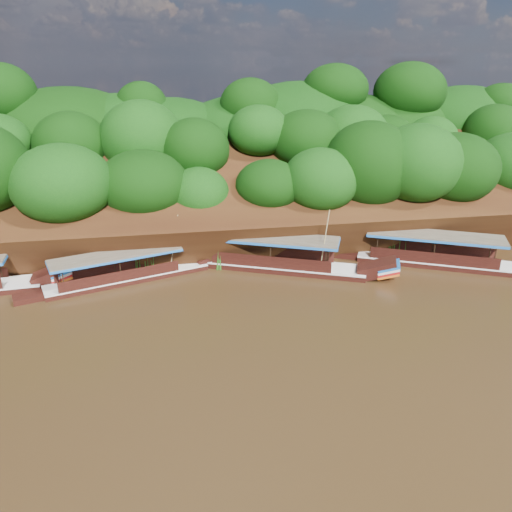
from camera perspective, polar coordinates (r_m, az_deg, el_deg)
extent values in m
plane|color=black|center=(34.72, 9.98, -6.43)|extent=(160.00, 160.00, 0.00)
cube|color=black|center=(47.76, 3.83, 6.13)|extent=(120.00, 16.12, 13.64)
cube|color=black|center=(58.10, 1.40, 5.34)|extent=(120.00, 24.00, 12.00)
ellipsoid|color=#11430B|center=(45.77, -3.22, 5.46)|extent=(18.00, 8.00, 6.40)
ellipsoid|color=#11430B|center=(53.36, 2.15, 14.00)|extent=(24.00, 11.00, 8.40)
cube|color=black|center=(44.73, 20.50, -1.03)|extent=(13.56, 8.31, 0.98)
cube|color=silver|center=(44.57, 20.58, -0.47)|extent=(13.59, 8.37, 0.11)
cube|color=#4F4638|center=(43.79, 19.81, 2.27)|extent=(11.00, 7.29, 0.13)
cube|color=#1B5FB2|center=(43.83, 19.79, 2.10)|extent=(11.00, 7.29, 0.20)
cube|color=black|center=(41.18, 3.10, -1.54)|extent=(13.31, 7.59, 1.01)
cube|color=silver|center=(40.99, 3.11, -0.92)|extent=(13.34, 7.66, 0.11)
cube|color=black|center=(40.37, 13.73, -1.43)|extent=(3.66, 2.96, 1.89)
cube|color=#1B5FB2|center=(40.27, 14.96, -1.09)|extent=(2.28, 2.42, 0.69)
cube|color=#A71312|center=(40.41, 14.91, -1.59)|extent=(2.28, 2.42, 0.69)
cube|color=#4F4638|center=(40.35, 2.00, 2.09)|extent=(10.78, 6.77, 0.13)
cube|color=#1B5FB2|center=(40.40, 2.00, 1.91)|extent=(10.78, 6.77, 0.20)
cylinder|color=tan|center=(39.04, 7.86, 1.81)|extent=(0.38, 0.80, 5.10)
cube|color=black|center=(40.38, -14.30, -2.69)|extent=(12.57, 5.94, 0.86)
cube|color=silver|center=(40.22, -14.35, -2.16)|extent=(12.59, 6.00, 0.10)
cube|color=black|center=(42.15, -5.12, -0.07)|extent=(3.29, 2.42, 1.69)
cube|color=#1B5FB2|center=(42.34, -4.16, 0.47)|extent=(1.97, 2.03, 0.63)
cube|color=#A71312|center=(42.46, -4.15, 0.07)|extent=(1.97, 2.03, 0.63)
cube|color=#4F4638|center=(39.37, -15.70, 0.15)|extent=(10.08, 5.38, 0.11)
cube|color=#1B5FB2|center=(39.41, -15.68, 0.00)|extent=(10.08, 5.38, 0.17)
cylinder|color=tan|center=(40.22, -9.35, 1.61)|extent=(0.93, 0.87, 4.23)
cube|color=black|center=(41.17, -22.26, -2.05)|extent=(3.12, 2.01, 1.80)
cube|color=#1B5FB2|center=(40.94, -21.24, -1.54)|extent=(1.68, 1.97, 0.65)
cube|color=#A71312|center=(41.07, -21.17, -2.01)|extent=(1.68, 1.97, 0.65)
cone|color=#266719|center=(42.22, -21.55, -1.18)|extent=(1.50, 1.50, 1.79)
cone|color=#266719|center=(41.02, -12.62, -0.60)|extent=(1.50, 1.50, 2.05)
cone|color=#266719|center=(41.15, -3.57, -0.28)|extent=(1.50, 1.50, 1.72)
cone|color=#266719|center=(43.21, 6.41, 0.59)|extent=(1.50, 1.50, 1.56)
cone|color=#266719|center=(45.13, 15.75, 1.18)|extent=(1.50, 1.50, 2.11)
cone|color=#266719|center=(48.01, 20.98, 1.38)|extent=(1.50, 1.50, 1.53)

